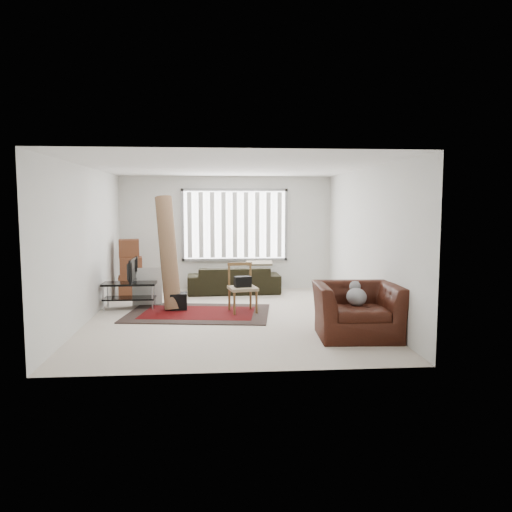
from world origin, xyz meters
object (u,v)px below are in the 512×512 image
Objects in this scene: moving_boxes at (130,271)px; armchair at (357,306)px; side_chair at (242,286)px; sofa at (234,276)px; tv_stand at (130,290)px.

moving_boxes is 0.96× the size of armchair.
side_chair is at bearing -36.09° from moving_boxes.
moving_boxes is at bearing 132.78° from side_chair.
sofa is at bearing 117.17° from armchair.
tv_stand is 0.77× the size of armchair.
armchair is at bearing -41.57° from moving_boxes.
tv_stand is 0.49× the size of sofa.
tv_stand is at bearing 151.25° from armchair.
tv_stand is 0.81× the size of moving_boxes.
sofa is (2.10, 1.55, 0.03)m from tv_stand.
armchair is (1.76, -3.95, 0.07)m from sofa.
side_chair reaches higher than tv_stand.
sofa is at bearing 36.41° from tv_stand.
armchair reaches higher than side_chair.
sofa is at bearing 81.32° from side_chair.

